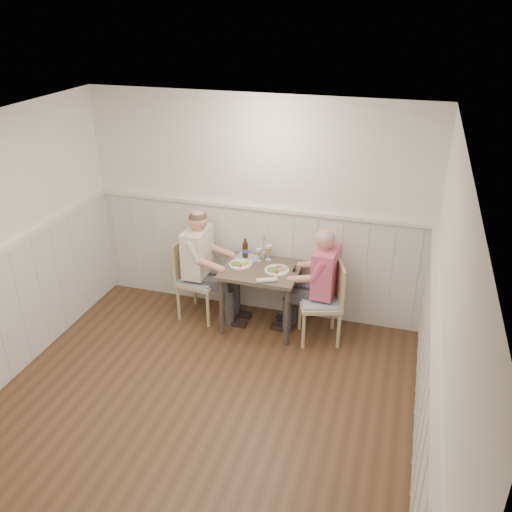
# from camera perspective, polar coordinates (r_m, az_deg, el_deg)

# --- Properties ---
(ground_plane) EXTENTS (4.50, 4.50, 0.00)m
(ground_plane) POSITION_cam_1_polar(r_m,az_deg,el_deg) (5.15, -7.46, -17.69)
(ground_plane) COLOR #4A321F
(room_shell) EXTENTS (4.04, 4.54, 2.60)m
(room_shell) POSITION_cam_1_polar(r_m,az_deg,el_deg) (4.25, -8.62, -2.67)
(room_shell) COLOR white
(room_shell) RESTS_ON ground
(wainscot) EXTENTS (4.00, 4.49, 1.34)m
(wainscot) POSITION_cam_1_polar(r_m,az_deg,el_deg) (5.22, -4.89, -7.23)
(wainscot) COLOR silver
(wainscot) RESTS_ON ground
(dining_table) EXTENTS (0.85, 0.70, 0.75)m
(dining_table) POSITION_cam_1_polar(r_m,az_deg,el_deg) (6.13, 0.53, -2.21)
(dining_table) COLOR #4B4336
(dining_table) RESTS_ON ground
(chair_right) EXTENTS (0.57, 0.57, 0.95)m
(chair_right) POSITION_cam_1_polar(r_m,az_deg,el_deg) (6.01, 7.32, -4.46)
(chair_right) COLOR tan
(chair_right) RESTS_ON ground
(chair_left) EXTENTS (0.51, 0.51, 0.97)m
(chair_left) POSITION_cam_1_polar(r_m,az_deg,el_deg) (6.45, -6.39, -2.04)
(chair_left) COLOR tan
(chair_left) RESTS_ON ground
(man_in_pink) EXTENTS (0.63, 0.44, 1.32)m
(man_in_pink) POSITION_cam_1_polar(r_m,az_deg,el_deg) (6.06, 6.85, -3.71)
(man_in_pink) COLOR #3F3F47
(man_in_pink) RESTS_ON ground
(diner_cream) EXTENTS (0.63, 0.44, 1.38)m
(diner_cream) POSITION_cam_1_polar(r_m,az_deg,el_deg) (6.38, -5.74, -1.79)
(diner_cream) COLOR #3F3F47
(diner_cream) RESTS_ON ground
(plate_man) EXTENTS (0.28, 0.28, 0.07)m
(plate_man) POSITION_cam_1_polar(r_m,az_deg,el_deg) (6.02, 2.12, -1.41)
(plate_man) COLOR white
(plate_man) RESTS_ON dining_table
(plate_diner) EXTENTS (0.26, 0.26, 0.07)m
(plate_diner) POSITION_cam_1_polar(r_m,az_deg,el_deg) (6.14, -1.81, -0.82)
(plate_diner) COLOR white
(plate_diner) RESTS_ON dining_table
(beer_glass_a) EXTENTS (0.07, 0.07, 0.18)m
(beer_glass_a) POSITION_cam_1_polar(r_m,az_deg,el_deg) (6.23, 1.32, 0.63)
(beer_glass_a) COLOR silver
(beer_glass_a) RESTS_ON dining_table
(beer_glass_b) EXTENTS (0.06, 0.06, 0.15)m
(beer_glass_b) POSITION_cam_1_polar(r_m,az_deg,el_deg) (6.20, 0.30, 0.33)
(beer_glass_b) COLOR silver
(beer_glass_b) RESTS_ON dining_table
(beer_bottle) EXTENTS (0.07, 0.07, 0.24)m
(beer_bottle) POSITION_cam_1_polar(r_m,az_deg,el_deg) (6.28, -1.14, 0.71)
(beer_bottle) COLOR #301F09
(beer_bottle) RESTS_ON dining_table
(rolled_napkin) EXTENTS (0.23, 0.14, 0.05)m
(rolled_napkin) POSITION_cam_1_polar(r_m,az_deg,el_deg) (5.79, 1.12, -2.55)
(rolled_napkin) COLOR white
(rolled_napkin) RESTS_ON dining_table
(grass_vase) EXTENTS (0.04, 0.04, 0.33)m
(grass_vase) POSITION_cam_1_polar(r_m,az_deg,el_deg) (6.26, 0.71, 1.01)
(grass_vase) COLOR silver
(grass_vase) RESTS_ON dining_table
(gingham_mat) EXTENTS (0.30, 0.26, 0.01)m
(gingham_mat) POSITION_cam_1_polar(r_m,az_deg,el_deg) (6.33, -0.94, -0.12)
(gingham_mat) COLOR #4D70A2
(gingham_mat) RESTS_ON dining_table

